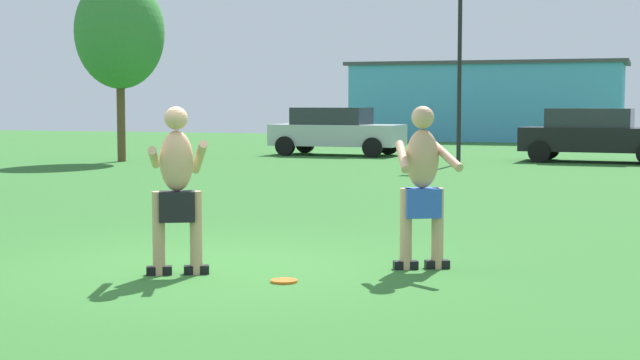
{
  "coord_description": "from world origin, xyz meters",
  "views": [
    {
      "loc": [
        4.43,
        -9.25,
        1.8
      ],
      "look_at": [
        0.99,
        0.72,
        0.92
      ],
      "focal_mm": 53.72,
      "sensor_mm": 36.0,
      "label": 1
    }
  ],
  "objects_px": {
    "player_near": "(177,186)",
    "lamp_post": "(460,40)",
    "car_black_mid_lot": "(595,134)",
    "frisbee": "(284,281)",
    "player_in_blue": "(422,183)",
    "car_silver_near_post": "(336,130)",
    "tree_left_field": "(120,33)"
  },
  "relations": [
    {
      "from": "player_near",
      "to": "frisbee",
      "type": "bearing_deg",
      "value": -2.26
    },
    {
      "from": "player_near",
      "to": "player_in_blue",
      "type": "relative_size",
      "value": 1.0
    },
    {
      "from": "tree_left_field",
      "to": "player_near",
      "type": "bearing_deg",
      "value": -57.6
    },
    {
      "from": "player_in_blue",
      "to": "frisbee",
      "type": "xyz_separation_m",
      "value": [
        -1.12,
        -1.19,
        -0.91
      ]
    },
    {
      "from": "player_near",
      "to": "lamp_post",
      "type": "xyz_separation_m",
      "value": [
        -0.52,
        18.13,
        2.59
      ]
    },
    {
      "from": "frisbee",
      "to": "tree_left_field",
      "type": "height_order",
      "value": "tree_left_field"
    },
    {
      "from": "player_in_blue",
      "to": "car_silver_near_post",
      "type": "xyz_separation_m",
      "value": [
        -7.57,
        20.25,
        -0.1
      ]
    },
    {
      "from": "car_black_mid_lot",
      "to": "lamp_post",
      "type": "distance_m",
      "value": 5.04
    },
    {
      "from": "tree_left_field",
      "to": "car_black_mid_lot",
      "type": "bearing_deg",
      "value": 17.86
    },
    {
      "from": "car_black_mid_lot",
      "to": "tree_left_field",
      "type": "distance_m",
      "value": 14.31
    },
    {
      "from": "frisbee",
      "to": "car_black_mid_lot",
      "type": "distance_m",
      "value": 20.59
    },
    {
      "from": "player_near",
      "to": "tree_left_field",
      "type": "distance_m",
      "value": 19.34
    },
    {
      "from": "frisbee",
      "to": "tree_left_field",
      "type": "relative_size",
      "value": 0.05
    },
    {
      "from": "player_near",
      "to": "tree_left_field",
      "type": "height_order",
      "value": "tree_left_field"
    },
    {
      "from": "player_near",
      "to": "lamp_post",
      "type": "distance_m",
      "value": 18.32
    },
    {
      "from": "car_black_mid_lot",
      "to": "lamp_post",
      "type": "relative_size",
      "value": 0.77
    },
    {
      "from": "car_black_mid_lot",
      "to": "tree_left_field",
      "type": "relative_size",
      "value": 0.8
    },
    {
      "from": "player_in_blue",
      "to": "frisbee",
      "type": "relative_size",
      "value": 6.5
    },
    {
      "from": "player_near",
      "to": "car_silver_near_post",
      "type": "bearing_deg",
      "value": 103.78
    },
    {
      "from": "lamp_post",
      "to": "car_silver_near_post",
      "type": "bearing_deg",
      "value": 145.44
    },
    {
      "from": "car_silver_near_post",
      "to": "tree_left_field",
      "type": "relative_size",
      "value": 0.79
    },
    {
      "from": "player_in_blue",
      "to": "frisbee",
      "type": "bearing_deg",
      "value": -133.39
    },
    {
      "from": "frisbee",
      "to": "tree_left_field",
      "type": "xyz_separation_m",
      "value": [
        -11.45,
        16.2,
        3.79
      ]
    },
    {
      "from": "player_near",
      "to": "frisbee",
      "type": "height_order",
      "value": "player_near"
    },
    {
      "from": "car_black_mid_lot",
      "to": "tree_left_field",
      "type": "xyz_separation_m",
      "value": [
        -13.32,
        -4.29,
        2.98
      ]
    },
    {
      "from": "player_near",
      "to": "frisbee",
      "type": "distance_m",
      "value": 1.51
    },
    {
      "from": "player_in_blue",
      "to": "car_silver_near_post",
      "type": "bearing_deg",
      "value": 110.5
    },
    {
      "from": "player_near",
      "to": "player_in_blue",
      "type": "bearing_deg",
      "value": 26.14
    },
    {
      "from": "frisbee",
      "to": "tree_left_field",
      "type": "bearing_deg",
      "value": 125.26
    },
    {
      "from": "frisbee",
      "to": "lamp_post",
      "type": "bearing_deg",
      "value": 95.4
    },
    {
      "from": "lamp_post",
      "to": "tree_left_field",
      "type": "bearing_deg",
      "value": -168.49
    },
    {
      "from": "car_black_mid_lot",
      "to": "frisbee",
      "type": "bearing_deg",
      "value": -95.22
    }
  ]
}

